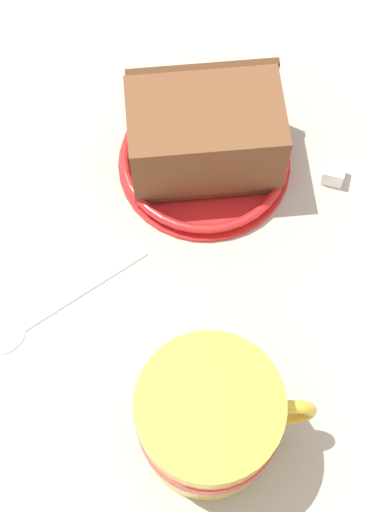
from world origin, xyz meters
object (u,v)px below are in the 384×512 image
(cake_slice, at_px, (208,133))
(tea_mug, at_px, (210,419))
(teaspoon, at_px, (36,320))
(small_plate, at_px, (207,160))
(sugar_cube, at_px, (334,173))

(cake_slice, distance_m, tea_mug, 0.22)
(tea_mug, bearing_deg, teaspoon, -125.85)
(small_plate, distance_m, cake_slice, 0.04)
(tea_mug, xyz_separation_m, sugar_cube, (-0.20, 0.11, -0.04))
(tea_mug, relative_size, sugar_cube, 7.00)
(small_plate, xyz_separation_m, tea_mug, (0.22, -0.01, 0.04))
(cake_slice, xyz_separation_m, tea_mug, (0.22, -0.01, 0.01))
(tea_mug, distance_m, sugar_cube, 0.24)
(teaspoon, xyz_separation_m, sugar_cube, (-0.11, 0.24, 0.00))
(small_plate, xyz_separation_m, sugar_cube, (0.02, 0.10, 0.00))
(sugar_cube, bearing_deg, cake_slice, -101.55)
(cake_slice, xyz_separation_m, teaspoon, (0.13, -0.14, -0.04))
(cake_slice, relative_size, teaspoon, 0.96)
(small_plate, relative_size, cake_slice, 1.18)
(teaspoon, bearing_deg, cake_slice, 134.12)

